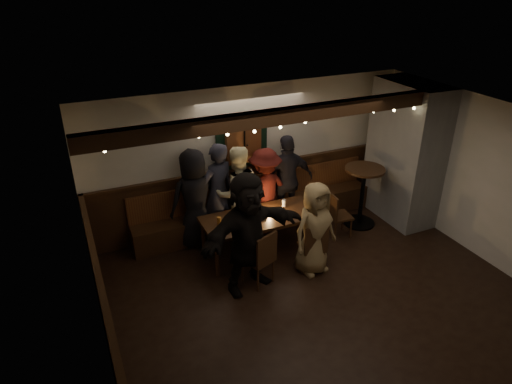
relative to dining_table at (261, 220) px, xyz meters
name	(u,v)px	position (x,y,z in m)	size (l,w,h in m)	color
room	(333,181)	(1.37, 0.02, 0.44)	(6.02, 5.01, 2.62)	black
dining_table	(261,220)	(0.00, 0.00, 0.00)	(1.95, 0.83, 0.84)	#311C0D
chair_near_left	(262,256)	(-0.35, -0.80, -0.13)	(0.53, 0.53, 0.90)	#311C0D
chair_near_right	(314,245)	(0.54, -0.81, -0.16)	(0.43, 0.43, 0.84)	#311C0D
chair_end	(336,213)	(1.44, -0.06, -0.16)	(0.41, 0.41, 0.84)	#311C0D
high_top	(363,189)	(2.10, 0.12, 0.08)	(0.72, 0.72, 1.14)	black
person_a	(195,199)	(-0.90, 0.72, 0.23)	(0.85, 0.55, 1.74)	black
person_b	(218,193)	(-0.48, 0.72, 0.26)	(0.65, 0.43, 1.79)	#252633
person_c	(237,193)	(-0.16, 0.64, 0.22)	(0.84, 0.65, 1.72)	beige
person_d	(265,191)	(0.38, 0.67, 0.15)	(1.02, 0.59, 1.58)	#45120F
person_e	(287,180)	(0.87, 0.75, 0.23)	(1.01, 0.42, 1.73)	black
person_f	(248,233)	(-0.55, -0.75, 0.30)	(1.74, 0.55, 1.87)	black
person_g	(314,229)	(0.54, -0.79, 0.13)	(0.75, 0.49, 1.53)	#94794C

